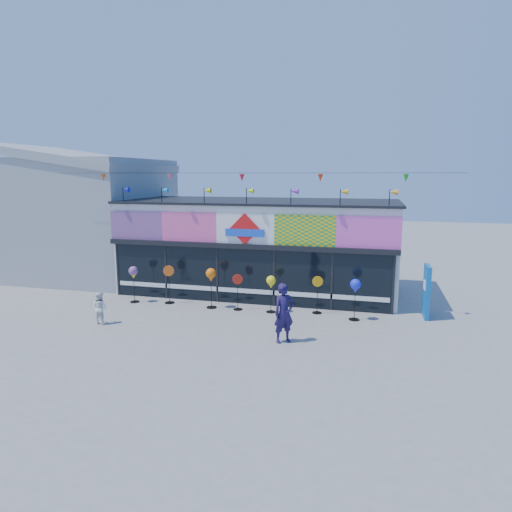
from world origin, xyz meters
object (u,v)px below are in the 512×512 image
(spinner_1, at_px, (169,283))
(spinner_2, at_px, (211,276))
(adult_man, at_px, (284,313))
(spinner_0, at_px, (133,274))
(spinner_3, at_px, (238,291))
(spinner_6, at_px, (355,287))
(blue_sign, at_px, (426,291))
(spinner_4, at_px, (271,283))
(spinner_5, at_px, (317,294))
(child, at_px, (100,308))

(spinner_1, relative_size, spinner_2, 0.99)
(spinner_2, relative_size, adult_man, 0.85)
(adult_man, bearing_deg, spinner_0, 117.12)
(spinner_3, xyz_separation_m, spinner_6, (4.49, -0.17, 0.48))
(blue_sign, relative_size, spinner_0, 1.29)
(spinner_2, relative_size, spinner_4, 1.11)
(spinner_2, xyz_separation_m, spinner_4, (2.43, 0.00, -0.13))
(spinner_5, bearing_deg, child, -156.94)
(blue_sign, height_order, spinner_4, blue_sign)
(spinner_2, xyz_separation_m, spinner_6, (5.59, -0.17, -0.06))
(spinner_2, distance_m, child, 4.30)
(adult_man, bearing_deg, spinner_5, 39.12)
(spinner_2, distance_m, adult_man, 4.62)
(spinner_1, distance_m, spinner_4, 4.35)
(blue_sign, height_order, spinner_6, blue_sign)
(blue_sign, relative_size, spinner_4, 1.36)
(spinner_2, xyz_separation_m, adult_man, (3.50, -2.99, -0.34))
(spinner_5, bearing_deg, spinner_2, -175.59)
(spinner_3, distance_m, child, 5.12)
(spinner_0, bearing_deg, adult_man, -23.30)
(blue_sign, xyz_separation_m, adult_man, (-4.62, -3.82, -0.04))
(spinner_6, height_order, child, spinner_6)
(spinner_4, bearing_deg, adult_man, -70.18)
(spinner_0, relative_size, spinner_2, 0.95)
(spinner_3, height_order, adult_man, adult_man)
(spinner_3, distance_m, spinner_4, 1.39)
(blue_sign, relative_size, spinner_6, 1.28)
(blue_sign, distance_m, spinner_5, 4.00)
(blue_sign, bearing_deg, spinner_3, -175.03)
(spinner_4, distance_m, spinner_6, 3.16)
(blue_sign, xyz_separation_m, spinner_3, (-7.04, -0.82, -0.23))
(spinner_6, bearing_deg, spinner_5, 161.05)
(blue_sign, height_order, spinner_2, blue_sign)
(spinner_0, bearing_deg, spinner_6, -0.93)
(spinner_4, xyz_separation_m, spinner_5, (1.74, 0.32, -0.39))
(spinner_5, bearing_deg, spinner_1, -178.88)
(spinner_3, xyz_separation_m, spinner_4, (1.33, -0.00, 0.40))
(spinner_1, bearing_deg, spinner_2, -6.06)
(spinner_1, height_order, adult_man, adult_man)
(spinner_3, distance_m, spinner_6, 4.52)
(spinner_0, height_order, adult_man, adult_man)
(spinner_0, distance_m, spinner_4, 5.81)
(spinner_1, xyz_separation_m, spinner_2, (1.91, -0.20, 0.45))
(spinner_2, relative_size, spinner_3, 1.13)
(spinner_3, height_order, spinner_4, spinner_4)
(child, bearing_deg, spinner_3, -139.73)
(spinner_5, height_order, spinner_6, spinner_6)
(blue_sign, distance_m, spinner_0, 11.54)
(blue_sign, bearing_deg, adult_man, -142.18)
(spinner_1, relative_size, child, 1.38)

